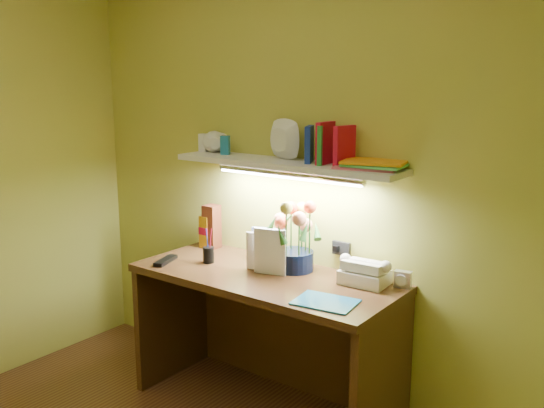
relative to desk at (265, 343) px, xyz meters
The scene contains 13 objects.
desk is the anchor object (origin of this frame).
flower_bouquet 0.58m from the desk, 62.07° to the left, with size 0.23×0.23×0.36m, color black, non-canonical shape.
telephone 0.68m from the desk, 20.42° to the left, with size 0.22×0.17×0.13m, color white, non-canonical shape.
desk_clock 0.81m from the desk, 20.34° to the left, with size 0.08×0.04×0.08m, color silver.
whisky_bottle 0.79m from the desk, 161.35° to the left, with size 0.07×0.07×0.24m, color #BB7D0C, non-canonical shape.
whisky_box 0.77m from the desk, 159.29° to the left, with size 0.08×0.08×0.26m, color #532312.
pen_cup 0.58m from the desk, behind, with size 0.06×0.06×0.15m, color black.
art_card 0.52m from the desk, 123.44° to the left, with size 0.18×0.04×0.18m, color silver, non-canonical shape.
tv_remote 0.70m from the desk, 164.12° to the right, with size 0.05×0.18×0.02m, color black.
blue_folder 0.62m from the desk, 18.60° to the right, with size 0.27×0.20×0.01m, color #1F73AB.
desk_book_a 0.49m from the desk, behind, with size 0.15×0.02×0.20m, color silver.
desk_book_b 0.50m from the desk, behind, with size 0.17×0.02×0.24m, color white.
wall_shelf 0.98m from the desk, 89.27° to the left, with size 1.31×0.29×0.24m.
Camera 1 is at (1.79, -1.15, 1.74)m, focal length 40.00 mm.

